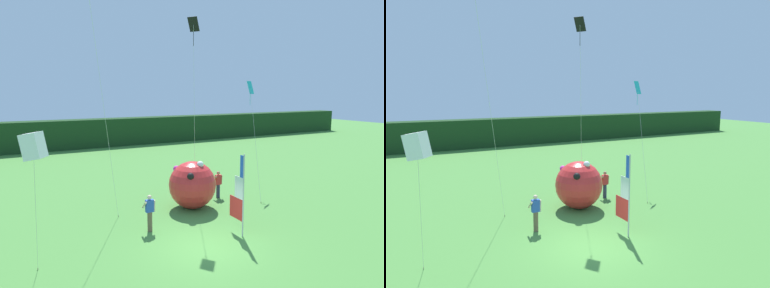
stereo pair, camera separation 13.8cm
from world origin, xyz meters
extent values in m
plane|color=#478438|center=(0.00, 0.00, 0.00)|extent=(120.00, 120.00, 0.00)
cube|color=#193819|center=(0.00, 28.42, 1.60)|extent=(80.00, 2.40, 3.20)
cylinder|color=#B7B7BC|center=(2.00, 0.15, 1.84)|extent=(0.06, 0.06, 3.68)
cube|color=red|center=(2.00, 0.66, 1.15)|extent=(0.02, 0.97, 0.98)
cube|color=white|center=(2.00, 0.48, 2.14)|extent=(0.02, 0.60, 0.98)
cube|color=blue|center=(2.00, 0.30, 3.12)|extent=(0.02, 0.23, 0.98)
cylinder|color=brown|center=(-1.37, 2.62, 0.46)|extent=(0.22, 0.22, 0.92)
cube|color=#284CA8|center=(-1.37, 2.62, 1.21)|extent=(0.36, 0.20, 0.57)
sphere|color=beige|center=(-1.37, 2.62, 1.61)|extent=(0.20, 0.20, 0.20)
cylinder|color=beige|center=(-1.60, 2.68, 1.27)|extent=(0.09, 0.48, 0.42)
cylinder|color=beige|center=(-1.14, 2.62, 1.17)|extent=(0.09, 0.14, 0.56)
cylinder|color=#2D334C|center=(4.09, 5.41, 0.41)|extent=(0.22, 0.22, 0.81)
cube|color=red|center=(4.09, 5.41, 1.11)|extent=(0.36, 0.20, 0.59)
sphere|color=#A37556|center=(4.09, 5.41, 1.52)|extent=(0.20, 0.20, 0.20)
cylinder|color=#A37556|center=(3.86, 5.48, 1.17)|extent=(0.09, 0.48, 0.42)
cylinder|color=#A37556|center=(4.32, 5.42, 1.08)|extent=(0.09, 0.14, 0.56)
sphere|color=red|center=(1.86, 4.53, 1.29)|extent=(2.58, 2.58, 2.58)
sphere|color=white|center=(2.09, 4.09, 2.48)|extent=(0.36, 0.36, 0.36)
sphere|color=#DB33A8|center=(1.33, 5.42, 2.07)|extent=(0.36, 0.36, 0.36)
sphere|color=black|center=(1.28, 3.65, 2.03)|extent=(0.36, 0.36, 0.36)
cylinder|color=brown|center=(-2.11, 5.13, 0.04)|extent=(0.03, 0.03, 0.08)
cylinder|color=silver|center=(-2.95, 3.81, 5.36)|extent=(1.69, 2.66, 10.73)
cylinder|color=brown|center=(2.92, 6.15, 0.04)|extent=(0.03, 0.03, 0.08)
cylinder|color=silver|center=(2.44, 5.38, 4.86)|extent=(0.98, 1.56, 9.71)
cube|color=black|center=(1.96, 4.60, 9.71)|extent=(0.61, 0.65, 0.68)
cylinder|color=black|center=(1.96, 4.60, 8.98)|extent=(0.02, 0.02, 0.70)
cylinder|color=brown|center=(5.68, 3.36, 0.04)|extent=(0.03, 0.03, 0.08)
cylinder|color=silver|center=(6.53, 5.06, 3.28)|extent=(1.70, 3.42, 6.57)
cube|color=#23B2C6|center=(7.37, 6.76, 6.57)|extent=(0.67, 0.51, 0.83)
cylinder|color=#23B2C6|center=(7.37, 6.76, 5.79)|extent=(0.02, 0.02, 0.70)
cylinder|color=brown|center=(-6.18, 1.28, 0.04)|extent=(0.03, 0.03, 0.08)
cylinder|color=silver|center=(-6.22, -0.68, 2.52)|extent=(0.10, 3.93, 5.06)
cube|color=white|center=(-6.26, -2.64, 5.05)|extent=(0.66, 0.63, 0.68)
camera|label=1|loc=(-6.76, -11.44, 6.32)|focal=32.22mm
camera|label=2|loc=(-6.64, -11.50, 6.32)|focal=32.22mm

